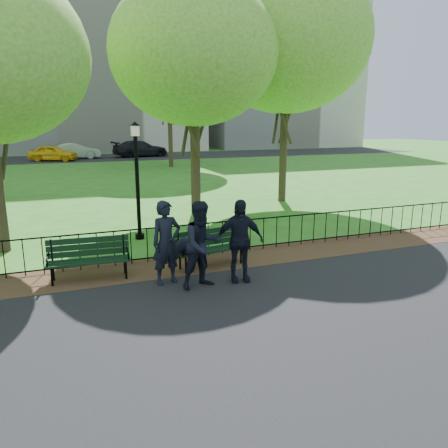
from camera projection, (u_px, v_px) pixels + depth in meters
name	position (u px, v px, depth m)	size (l,w,h in m)	color
ground	(213.00, 285.00, 9.44)	(120.00, 120.00, 0.00)	#35651A
asphalt_path	(291.00, 364.00, 6.36)	(60.00, 9.20, 0.01)	black
dirt_strip	(192.00, 263.00, 10.80)	(60.00, 1.60, 0.01)	#382A17
far_street	(88.00, 158.00, 41.20)	(70.00, 9.00, 0.01)	black
iron_fence	(186.00, 240.00, 11.14)	(24.06, 0.06, 1.00)	black
apartment_mid	(88.00, 18.00, 50.23)	(24.00, 15.00, 30.00)	beige
apartment_east	(273.00, 56.00, 59.34)	(20.00, 15.00, 24.00)	beige
park_bench_main	(199.00, 245.00, 10.34)	(1.81, 0.76, 0.97)	black
park_bench_left_a	(89.00, 254.00, 9.67)	(1.81, 0.68, 1.01)	black
lamppost	(137.00, 177.00, 12.68)	(0.31, 0.31, 3.43)	black
tree_near_e	(194.00, 53.00, 15.26)	(5.95, 5.95, 8.30)	#2D2116
tree_mid_e	(287.00, 41.00, 17.75)	(6.85, 6.85, 9.54)	#2D2116
tree_far_e	(168.00, 51.00, 31.58)	(8.64, 8.64, 12.04)	#2D2116
person_left	(166.00, 243.00, 9.32)	(0.66, 0.43, 1.82)	black
person_mid	(202.00, 245.00, 9.10)	(0.90, 0.47, 1.85)	black
person_right	(239.00, 241.00, 9.47)	(1.07, 0.44, 1.82)	black
taxi	(53.00, 153.00, 37.90)	(1.62, 4.04, 1.37)	yellow
sedan_silver	(75.00, 151.00, 39.95)	(1.53, 4.40, 1.45)	#9A9BA1
sedan_dark	(140.00, 149.00, 42.40)	(2.17, 5.34, 1.55)	black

